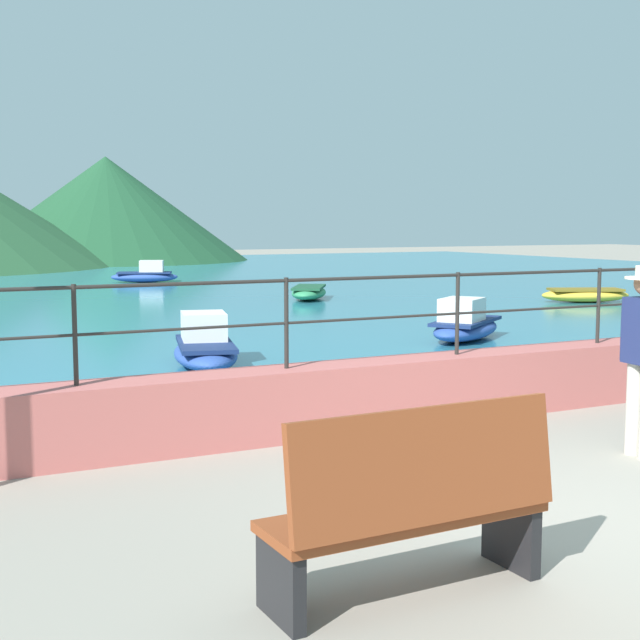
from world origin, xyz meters
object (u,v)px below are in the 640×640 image
Objects in this scene: boat_0 at (146,275)px; boat_6 at (585,295)px; bench_main at (414,503)px; boat_1 at (309,292)px; boat_4 at (465,325)px; boat_7 at (205,348)px.

boat_0 is 1.00× the size of boat_6.
bench_main reaches higher than boat_1.
boat_4 is at bearing -97.43° from boat_1.
boat_4 reaches higher than boat_6.
boat_0 reaches higher than boat_6.
boat_4 is (6.61, 8.59, -0.23)m from bench_main.
bench_main reaches higher than boat_7.
boat_4 is (-1.13, -8.65, 0.07)m from boat_1.
bench_main is 8.12m from boat_7.
boat_0 is at bearing 122.69° from boat_6.
boat_4 is at bearing 7.02° from boat_7.
boat_7 is (-12.28, -5.27, 0.07)m from boat_6.
bench_main is at bearing -136.24° from boat_6.
boat_6 is at bearing -57.31° from boat_0.
bench_main is 0.69× the size of boat_0.
boat_6 is 1.01× the size of boat_7.
boat_4 is 5.11m from boat_7.
boat_4 reaches higher than boat_1.
boat_4 is 8.58m from boat_6.
boat_6 is at bearing 32.78° from boat_4.
boat_0 and boat_7 have the same top height.
boat_1 is at bearing 65.83° from bench_main.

